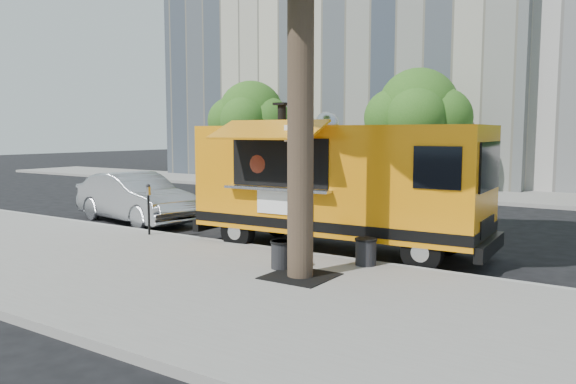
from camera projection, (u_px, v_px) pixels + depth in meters
name	position (u px, v px, depth m)	size (l,w,h in m)	color
ground	(272.00, 244.00, 14.20)	(120.00, 120.00, 0.00)	black
sidewalk	(154.00, 274.00, 10.88)	(60.00, 6.00, 0.15)	gray
curb	(250.00, 247.00, 13.42)	(60.00, 0.14, 0.16)	#999993
far_sidewalk	(444.00, 193.00, 25.39)	(60.00, 5.00, 0.15)	gray
tree_well	(300.00, 276.00, 10.44)	(1.20, 1.20, 0.02)	black
far_tree_a	(251.00, 114.00, 29.49)	(3.42, 3.42, 5.36)	#33261C
far_tree_b	(418.00, 109.00, 24.87)	(3.60, 3.60, 5.50)	#33261C
sign_post	(290.00, 178.00, 11.87)	(0.28, 0.06, 3.00)	silver
parking_meter	(149.00, 203.00, 14.63)	(0.11, 0.11, 1.33)	black
food_truck	(337.00, 182.00, 13.21)	(7.22, 3.54, 3.52)	orange
sedan	(136.00, 198.00, 17.54)	(1.65, 4.74, 1.56)	#A6A8AD
trash_bin_left	(366.00, 251.00, 11.31)	(0.45, 0.45, 0.54)	black
trash_bin_right	(282.00, 254.00, 11.04)	(0.46, 0.46, 0.55)	black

